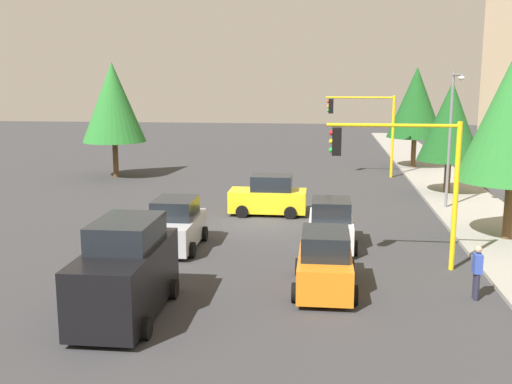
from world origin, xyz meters
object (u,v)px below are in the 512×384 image
at_px(traffic_signal_far_left, 365,119).
at_px(tree_roadside_far, 416,103).
at_px(tree_roadside_mid, 451,122).
at_px(car_white, 331,225).
at_px(car_yellow, 269,196).
at_px(street_lamp_curbside, 452,125).
at_px(car_orange, 325,263).
at_px(car_silver, 175,226).
at_px(pedestrian_crossing, 477,271).
at_px(traffic_signal_near_left, 402,165).
at_px(delivery_van_black, 126,272).
at_px(tree_opposite_side, 113,102).

xyz_separation_m(traffic_signal_far_left, tree_roadside_far, (-4.00, 3.83, 0.96)).
bearing_deg(traffic_signal_far_left, tree_roadside_mid, 35.84).
height_order(car_white, car_yellow, same).
height_order(street_lamp_curbside, tree_roadside_mid, street_lamp_curbside).
relative_size(traffic_signal_far_left, car_orange, 1.34).
distance_m(traffic_signal_far_left, tree_roadside_far, 5.62).
distance_m(street_lamp_curbside, car_silver, 14.88).
height_order(car_white, car_orange, same).
xyz_separation_m(street_lamp_curbside, pedestrian_crossing, (12.51, -1.55, -3.44)).
height_order(traffic_signal_far_left, car_orange, traffic_signal_far_left).
bearing_deg(car_yellow, car_orange, 14.68).
distance_m(car_yellow, car_orange, 10.89).
distance_m(traffic_signal_near_left, pedestrian_crossing, 4.52).
bearing_deg(car_silver, car_orange, 54.73).
relative_size(street_lamp_curbside, car_silver, 1.80).
bearing_deg(delivery_van_black, pedestrian_crossing, 103.18).
distance_m(car_orange, car_silver, 7.26).
xyz_separation_m(traffic_signal_near_left, tree_roadside_far, (-24.00, 3.87, 1.12)).
relative_size(tree_roadside_far, car_yellow, 1.96).
bearing_deg(pedestrian_crossing, tree_roadside_mid, 172.07).
bearing_deg(traffic_signal_near_left, car_white, -135.69).
bearing_deg(delivery_van_black, car_white, 142.82).
height_order(delivery_van_black, car_silver, delivery_van_black).
relative_size(traffic_signal_near_left, tree_roadside_far, 0.71).
bearing_deg(car_silver, tree_roadside_mid, 133.75).
xyz_separation_m(street_lamp_curbside, car_white, (7.19, -5.94, -3.45)).
bearing_deg(car_white, car_orange, -2.67).
distance_m(tree_roadside_mid, car_orange, 18.25).
bearing_deg(tree_roadside_far, tree_opposite_side, -73.69).
relative_size(traffic_signal_far_left, tree_roadside_far, 0.74).
bearing_deg(delivery_van_black, tree_opposite_side, -160.18).
bearing_deg(tree_roadside_mid, pedestrian_crossing, -7.93).
bearing_deg(traffic_signal_near_left, tree_opposite_side, -137.27).
height_order(traffic_signal_near_left, car_white, traffic_signal_near_left).
bearing_deg(delivery_van_black, car_silver, -177.59).
bearing_deg(street_lamp_curbside, tree_roadside_mid, 169.67).
xyz_separation_m(street_lamp_curbside, delivery_van_black, (14.91, -11.80, -3.07)).
relative_size(street_lamp_curbside, delivery_van_black, 1.46).
height_order(tree_roadside_far, car_silver, tree_roadside_far).
relative_size(traffic_signal_far_left, tree_roadside_mid, 0.85).
bearing_deg(car_orange, delivery_van_black, -63.80).
height_order(traffic_signal_far_left, car_white, traffic_signal_far_left).
distance_m(traffic_signal_far_left, tree_opposite_side, 16.82).
bearing_deg(car_silver, street_lamp_curbside, 123.33).
relative_size(street_lamp_curbside, tree_opposite_side, 0.92).
bearing_deg(tree_roadside_mid, car_yellow, -58.34).
height_order(car_yellow, car_orange, same).
distance_m(tree_opposite_side, car_yellow, 15.62).
distance_m(traffic_signal_far_left, car_yellow, 13.49).
bearing_deg(traffic_signal_far_left, car_white, -7.80).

